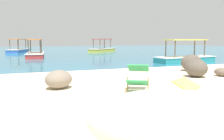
% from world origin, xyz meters
% --- Properties ---
extents(sand_beach, '(18.00, 14.00, 0.04)m').
position_xyz_m(sand_beach, '(0.00, 0.00, 0.02)').
color(sand_beach, beige).
rests_on(sand_beach, ground).
extents(water_surface, '(60.00, 36.00, 0.03)m').
position_xyz_m(water_surface, '(0.00, 22.00, 0.00)').
color(water_surface, teal).
rests_on(water_surface, ground).
extents(cow, '(1.66, 1.31, 1.00)m').
position_xyz_m(cow, '(-1.57, -1.44, 0.70)').
color(cow, silver).
rests_on(cow, sand_beach).
extents(deck_chair_near, '(0.86, 0.93, 0.68)m').
position_xyz_m(deck_chair_near, '(-0.30, 0.32, 0.42)').
color(deck_chair_near, '#A37A4C').
rests_on(deck_chair_near, sand_beach).
extents(deck_chair_far, '(0.85, 0.93, 0.68)m').
position_xyz_m(deck_chair_far, '(0.06, 2.60, 0.42)').
color(deck_chair_far, '#A37A4C').
rests_on(deck_chair_far, sand_beach).
extents(shore_rock_large, '(0.67, 0.72, 0.30)m').
position_xyz_m(shore_rock_large, '(3.93, 3.76, 0.19)').
color(shore_rock_large, '#6B5B4C').
rests_on(shore_rock_large, sand_beach).
extents(shore_rock_medium, '(1.02, 1.02, 0.49)m').
position_xyz_m(shore_rock_medium, '(-1.76, 3.62, 0.29)').
color(shore_rock_medium, gray).
rests_on(shore_rock_medium, sand_beach).
extents(shore_rock_small, '(0.87, 0.91, 0.61)m').
position_xyz_m(shore_rock_small, '(2.95, 3.95, 0.35)').
color(shore_rock_small, brown).
rests_on(shore_rock_small, sand_beach).
extents(shore_rock_flat, '(0.91, 0.77, 0.66)m').
position_xyz_m(shore_rock_flat, '(3.85, 5.36, 0.37)').
color(shore_rock_flat, brown).
rests_on(shore_rock_flat, sand_beach).
extents(boat_red, '(1.54, 3.77, 1.29)m').
position_xyz_m(boat_red, '(-1.69, 15.50, 0.29)').
color(boat_red, '#C63833').
rests_on(boat_red, water_surface).
extents(boat_yellow, '(3.52, 3.29, 1.29)m').
position_xyz_m(boat_yellow, '(5.13, 20.95, 0.29)').
color(boat_yellow, gold).
rests_on(boat_yellow, water_surface).
extents(boat_teal, '(3.78, 1.55, 1.29)m').
position_xyz_m(boat_teal, '(6.07, 8.74, 0.29)').
color(boat_teal, teal).
rests_on(boat_teal, water_surface).
extents(boat_blue, '(2.25, 3.85, 1.29)m').
position_xyz_m(boat_blue, '(-2.87, 22.48, 0.29)').
color(boat_blue, '#3866B7').
rests_on(boat_blue, water_surface).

